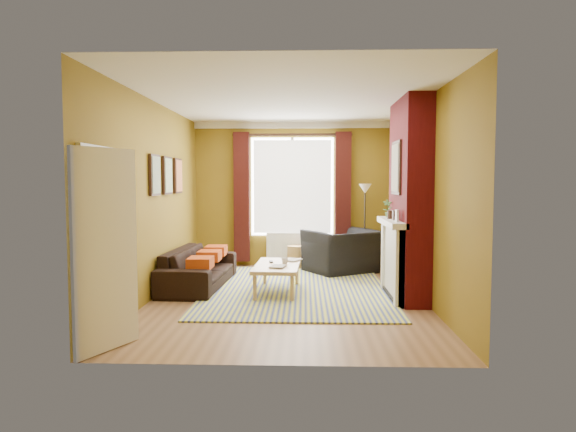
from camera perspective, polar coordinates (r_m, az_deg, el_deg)
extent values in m
plane|color=brown|center=(7.48, -0.07, -8.96)|extent=(5.50, 5.50, 0.00)
cube|color=olive|center=(10.04, 0.49, 2.42)|extent=(3.80, 0.02, 2.80)
cube|color=olive|center=(4.55, -1.29, 0.51)|extent=(3.80, 0.02, 2.80)
cube|color=olive|center=(7.47, 14.66, 1.74)|extent=(0.02, 5.50, 2.80)
cube|color=olive|center=(7.60, -14.54, 1.78)|extent=(0.02, 5.50, 2.80)
cube|color=silver|center=(7.37, -0.07, 12.76)|extent=(3.80, 5.50, 0.01)
cube|color=#4C0A0F|center=(7.43, 13.35, 1.76)|extent=(0.35, 1.40, 2.80)
cube|color=silver|center=(7.48, 11.77, -4.75)|extent=(0.12, 1.30, 1.10)
cube|color=silver|center=(7.41, 11.45, -0.70)|extent=(0.22, 1.40, 0.08)
cube|color=silver|center=(6.92, 12.43, -5.73)|extent=(0.16, 0.14, 1.04)
cube|color=silver|center=(8.05, 10.92, -4.34)|extent=(0.16, 0.14, 1.04)
cube|color=black|center=(7.50, 11.99, -5.51)|extent=(0.06, 0.80, 0.90)
cube|color=black|center=(7.58, 11.79, -8.64)|extent=(0.20, 1.00, 0.06)
cube|color=silver|center=(7.06, 12.01, 0.04)|extent=(0.03, 0.12, 0.16)
cube|color=black|center=(7.30, 11.67, 0.09)|extent=(0.03, 0.10, 0.14)
cylinder|color=black|center=(7.55, 11.35, 0.15)|extent=(0.10, 0.10, 0.12)
cube|color=black|center=(7.40, 11.96, 5.25)|extent=(0.03, 0.60, 0.75)
cube|color=#B2753C|center=(7.39, 11.80, 5.26)|extent=(0.01, 0.52, 0.66)
cube|color=silver|center=(10.05, 0.49, 10.07)|extent=(3.80, 0.08, 0.12)
cube|color=white|center=(10.01, 0.48, 3.27)|extent=(1.60, 0.04, 1.90)
cube|color=white|center=(9.97, 0.48, 3.27)|extent=(1.50, 0.02, 1.80)
cube|color=silver|center=(9.99, 0.48, 3.27)|extent=(0.06, 0.04, 1.90)
cube|color=#370F0C|center=(9.99, -5.16, 2.11)|extent=(0.30, 0.16, 2.50)
cube|color=#370F0C|center=(9.94, 6.13, 2.09)|extent=(0.30, 0.16, 2.50)
cylinder|color=black|center=(9.95, 0.47, 9.03)|extent=(2.30, 0.05, 0.05)
cube|color=silver|center=(10.02, 0.47, -3.61)|extent=(1.00, 0.10, 0.60)
cube|color=silver|center=(9.99, -2.13, -3.64)|extent=(0.04, 0.03, 0.56)
cube|color=silver|center=(9.98, -1.50, -3.64)|extent=(0.04, 0.03, 0.56)
cube|color=silver|center=(9.97, -0.86, -3.65)|extent=(0.04, 0.03, 0.56)
cube|color=silver|center=(9.97, -0.23, -3.65)|extent=(0.04, 0.03, 0.56)
cube|color=silver|center=(9.96, 0.40, -3.65)|extent=(0.04, 0.03, 0.56)
cube|color=silver|center=(9.96, 1.04, -3.66)|extent=(0.04, 0.03, 0.56)
cube|color=silver|center=(9.96, 1.67, -3.66)|extent=(0.04, 0.03, 0.56)
cube|color=silver|center=(9.96, 2.30, -3.66)|extent=(0.04, 0.03, 0.56)
cube|color=silver|center=(9.96, 2.94, -3.66)|extent=(0.04, 0.03, 0.56)
cube|color=black|center=(7.49, -14.59, 4.43)|extent=(0.04, 0.44, 0.58)
cube|color=gold|center=(7.48, -14.40, 4.43)|extent=(0.01, 0.38, 0.52)
cube|color=black|center=(8.12, -13.28, 4.41)|extent=(0.04, 0.44, 0.58)
cube|color=green|center=(8.11, -13.11, 4.41)|extent=(0.01, 0.38, 0.52)
cube|color=black|center=(8.75, -12.16, 4.39)|extent=(0.04, 0.44, 0.58)
cube|color=red|center=(8.74, -12.00, 4.39)|extent=(0.01, 0.38, 0.52)
cube|color=silver|center=(5.69, -20.10, -3.08)|extent=(0.05, 0.94, 2.06)
cube|color=black|center=(5.68, -19.91, -3.08)|extent=(0.02, 0.80, 1.98)
cube|color=silver|center=(5.29, -19.60, -3.59)|extent=(0.37, 0.74, 1.98)
imported|color=#457936|center=(7.84, 11.00, 0.84)|extent=(0.14, 0.10, 0.27)
cube|color=#A6370D|center=(7.59, -9.71, -5.14)|extent=(0.34, 0.40, 0.16)
cube|color=#A6370D|center=(8.27, -8.73, -4.38)|extent=(0.34, 0.40, 0.16)
cube|color=#A6370D|center=(8.86, -8.01, -3.82)|extent=(0.34, 0.40, 0.16)
cube|color=#374798|center=(7.96, 0.96, -8.08)|extent=(2.75, 3.80, 0.02)
imported|color=black|center=(8.23, -9.88, -5.67)|extent=(0.92, 2.11, 0.60)
imported|color=black|center=(9.36, 6.07, -3.93)|extent=(1.57, 1.52, 0.78)
cube|color=tan|center=(7.65, -1.19, -5.58)|extent=(0.70, 1.32, 0.05)
cylinder|color=tan|center=(7.16, -3.71, -8.02)|extent=(0.06, 0.06, 0.38)
cylinder|color=tan|center=(7.10, 0.46, -8.10)|extent=(0.06, 0.06, 0.38)
cylinder|color=tan|center=(8.29, -2.60, -6.35)|extent=(0.06, 0.06, 0.38)
cylinder|color=tan|center=(8.24, 0.99, -6.41)|extent=(0.06, 0.06, 0.38)
cylinder|color=#A17B46|center=(9.79, 0.94, -4.58)|extent=(0.42, 0.42, 0.43)
cylinder|color=black|center=(9.71, 8.48, -5.90)|extent=(0.26, 0.26, 0.03)
cylinder|color=black|center=(9.61, 8.53, -1.46)|extent=(0.03, 0.03, 1.48)
cone|color=beige|center=(9.56, 8.57, 3.02)|extent=(0.26, 0.26, 0.18)
imported|color=#999999|center=(7.40, -1.94, -5.60)|extent=(0.25, 0.30, 0.03)
imported|color=#999999|center=(8.04, 0.00, -4.85)|extent=(0.30, 0.33, 0.02)
imported|color=#999999|center=(7.64, -0.36, -5.02)|extent=(0.13, 0.13, 0.10)
cube|color=#232426|center=(7.84, -1.89, -5.07)|extent=(0.07, 0.16, 0.02)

